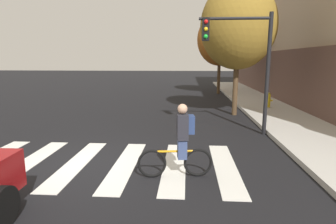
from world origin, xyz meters
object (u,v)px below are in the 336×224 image
object	(u,v)px
fire_hydrant	(268,100)
street_tree_mid	(220,39)
traffic_light_near	(244,53)
street_tree_near	(238,26)
cyclist	(181,141)

from	to	relation	value
fire_hydrant	street_tree_mid	distance (m)	8.15
traffic_light_near	fire_hydrant	bearing A→B (deg)	64.72
street_tree_near	street_tree_mid	bearing A→B (deg)	89.01
cyclist	fire_hydrant	distance (m)	9.93
cyclist	street_tree_near	bearing A→B (deg)	71.90
cyclist	street_tree_mid	distance (m)	16.49
fire_hydrant	street_tree_near	xyz separation A→B (m)	(-2.01, -1.48, 3.62)
cyclist	street_tree_mid	bearing A→B (deg)	80.86
fire_hydrant	street_tree_mid	world-z (taller)	street_tree_mid
street_tree_near	street_tree_mid	world-z (taller)	street_tree_near
cyclist	traffic_light_near	distance (m)	4.82
street_tree_mid	street_tree_near	bearing A→B (deg)	-90.99
cyclist	street_tree_mid	xyz separation A→B (m)	(2.56, 15.95, 3.30)
cyclist	fire_hydrant	bearing A→B (deg)	63.49
fire_hydrant	street_tree_near	distance (m)	4.40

